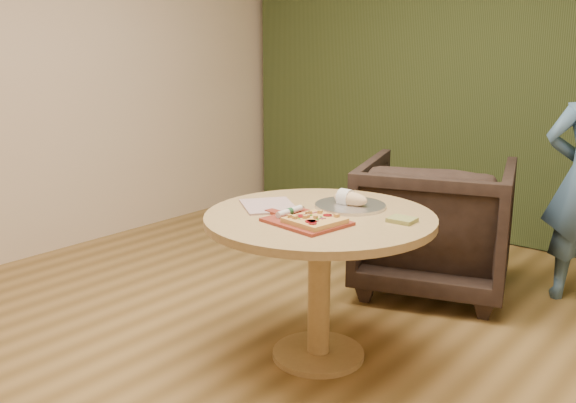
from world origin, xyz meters
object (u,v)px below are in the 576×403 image
(pedestal_table, at_px, (320,242))
(bread_roll, at_px, (349,198))
(serving_tray, at_px, (350,206))
(flatbread_pizza, at_px, (314,220))
(cutlery_roll, at_px, (290,211))
(pizza_paddle, at_px, (305,221))
(armchair, at_px, (435,218))

(pedestal_table, xyz_separation_m, bread_roll, (0.02, 0.21, 0.18))
(serving_tray, bearing_deg, flatbread_pizza, -80.84)
(pedestal_table, distance_m, bread_roll, 0.28)
(bread_roll, bearing_deg, cutlery_roll, -106.85)
(pizza_paddle, xyz_separation_m, flatbread_pizza, (0.06, -0.01, 0.02))
(pedestal_table, height_order, pizza_paddle, pizza_paddle)
(cutlery_roll, height_order, armchair, armchair)
(cutlery_roll, bearing_deg, pizza_paddle, -12.42)
(pizza_paddle, height_order, serving_tray, serving_tray)
(bread_roll, bearing_deg, pizza_paddle, -88.88)
(pizza_paddle, xyz_separation_m, bread_roll, (-0.01, 0.37, 0.04))
(bread_roll, bearing_deg, serving_tray, -0.00)
(cutlery_roll, bearing_deg, serving_tray, 71.77)
(pizza_paddle, distance_m, armchair, 1.41)
(flatbread_pizza, relative_size, armchair, 0.27)
(pedestal_table, height_order, bread_roll, bread_roll)
(serving_tray, bearing_deg, armchair, 91.11)
(pizza_paddle, relative_size, armchair, 0.50)
(bread_roll, distance_m, armchair, 1.06)
(bread_roll, bearing_deg, armchair, 90.61)
(cutlery_roll, relative_size, armchair, 0.21)
(bread_roll, xyz_separation_m, armchair, (-0.01, 1.01, -0.33))
(pizza_paddle, bearing_deg, flatbread_pizza, -3.31)
(serving_tray, xyz_separation_m, armchair, (-0.02, 1.01, -0.29))
(pizza_paddle, relative_size, cutlery_roll, 2.35)
(pedestal_table, distance_m, armchair, 1.23)
(cutlery_roll, bearing_deg, armchair, 85.99)
(pizza_paddle, bearing_deg, bread_roll, 99.69)
(pedestal_table, height_order, armchair, armchair)
(flatbread_pizza, height_order, bread_roll, bread_roll)
(pedestal_table, distance_m, cutlery_roll, 0.23)
(flatbread_pizza, bearing_deg, armchair, 93.35)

